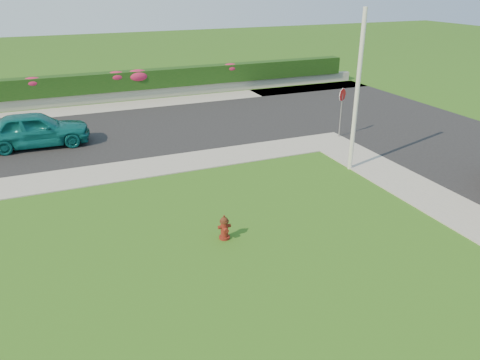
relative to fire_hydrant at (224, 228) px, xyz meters
name	(u,v)px	position (x,y,z in m)	size (l,w,h in m)	color
ground	(281,292)	(0.35, -2.81, -0.34)	(120.00, 120.00, 0.00)	black
street_far	(39,142)	(-4.65, 11.19, -0.32)	(26.00, 8.00, 0.04)	black
sidewalk_far	(12,187)	(-5.65, 6.19, -0.32)	(24.00, 2.00, 0.04)	gray
curb_corner	(327,141)	(7.35, 6.19, -0.32)	(2.00, 2.00, 0.04)	gray
sidewalk_beyond	(112,107)	(-0.65, 16.19, -0.32)	(34.00, 2.00, 0.04)	gray
retaining_wall	(108,97)	(-0.65, 17.69, -0.04)	(34.00, 0.40, 0.60)	gray
hedge	(106,82)	(-0.65, 17.79, 0.81)	(32.00, 0.90, 1.10)	black
fire_hydrant	(224,228)	(0.00, 0.00, 0.00)	(0.37, 0.35, 0.73)	#4D160C
sedan_teal	(35,129)	(-4.72, 10.49, 0.46)	(1.80, 4.47, 1.52)	#0C6162
utility_pole	(357,93)	(6.38, 3.08, 2.60)	(0.16, 0.16, 5.90)	silver
stop_sign	(342,101)	(8.21, 6.56, 1.34)	(0.56, 0.31, 2.30)	slate
flower_clump_c	(33,82)	(-4.63, 17.69, 1.12)	(1.20, 0.77, 0.60)	#C1214E
flower_clump_d	(116,76)	(-0.04, 17.69, 1.11)	(1.23, 0.79, 0.62)	#C1214E
flower_clump_e	(138,76)	(1.22, 17.69, 1.06)	(1.50, 0.96, 0.75)	#C1214E
flower_clump_f	(230,68)	(7.21, 17.69, 1.12)	(1.18, 0.76, 0.59)	#C1214E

